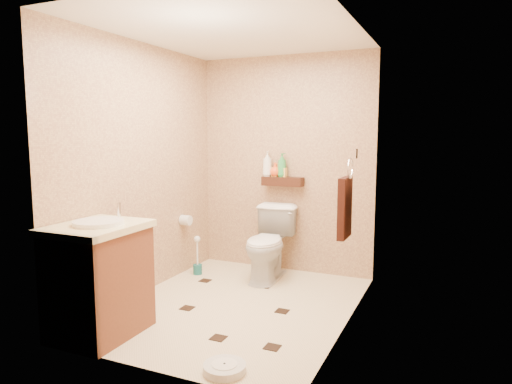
% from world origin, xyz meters
% --- Properties ---
extents(ground, '(2.50, 2.50, 0.00)m').
position_xyz_m(ground, '(0.00, 0.00, 0.00)').
color(ground, beige).
rests_on(ground, ground).
extents(wall_back, '(2.00, 0.04, 2.40)m').
position_xyz_m(wall_back, '(0.00, 1.25, 1.20)').
color(wall_back, tan).
rests_on(wall_back, ground).
extents(wall_front, '(2.00, 0.04, 2.40)m').
position_xyz_m(wall_front, '(0.00, -1.25, 1.20)').
color(wall_front, tan).
rests_on(wall_front, ground).
extents(wall_left, '(0.04, 2.50, 2.40)m').
position_xyz_m(wall_left, '(-1.00, 0.00, 1.20)').
color(wall_left, tan).
rests_on(wall_left, ground).
extents(wall_right, '(0.04, 2.50, 2.40)m').
position_xyz_m(wall_right, '(1.00, 0.00, 1.20)').
color(wall_right, tan).
rests_on(wall_right, ground).
extents(ceiling, '(2.00, 2.50, 0.02)m').
position_xyz_m(ceiling, '(0.00, 0.00, 2.40)').
color(ceiling, silver).
rests_on(ceiling, wall_back).
extents(wall_shelf, '(0.46, 0.14, 0.10)m').
position_xyz_m(wall_shelf, '(0.00, 1.17, 1.02)').
color(wall_shelf, '#39190F').
rests_on(wall_shelf, wall_back).
extents(floor_accents, '(1.32, 1.34, 0.01)m').
position_xyz_m(floor_accents, '(0.04, -0.07, 0.00)').
color(floor_accents, black).
rests_on(floor_accents, ground).
extents(toilet, '(0.48, 0.78, 0.77)m').
position_xyz_m(toilet, '(-0.03, 0.83, 0.39)').
color(toilet, white).
rests_on(toilet, ground).
extents(vanity, '(0.59, 0.71, 1.00)m').
position_xyz_m(vanity, '(-0.70, -0.95, 0.45)').
color(vanity, brown).
rests_on(vanity, ground).
extents(bathroom_scale, '(0.33, 0.33, 0.06)m').
position_xyz_m(bathroom_scale, '(0.45, -1.07, 0.03)').
color(bathroom_scale, silver).
rests_on(bathroom_scale, ground).
extents(toilet_brush, '(0.10, 0.10, 0.43)m').
position_xyz_m(toilet_brush, '(-0.81, 0.67, 0.15)').
color(toilet_brush, '#175A5C').
rests_on(toilet_brush, ground).
extents(towel_ring, '(0.12, 0.30, 0.76)m').
position_xyz_m(towel_ring, '(0.91, 0.25, 0.95)').
color(towel_ring, silver).
rests_on(towel_ring, wall_right).
extents(toilet_paper, '(0.12, 0.11, 0.12)m').
position_xyz_m(toilet_paper, '(-0.94, 0.65, 0.60)').
color(toilet_paper, silver).
rests_on(toilet_paper, wall_left).
extents(bottle_a, '(0.13, 0.13, 0.28)m').
position_xyz_m(bottle_a, '(-0.18, 1.17, 1.21)').
color(bottle_a, white).
rests_on(bottle_a, wall_shelf).
extents(bottle_b, '(0.08, 0.08, 0.15)m').
position_xyz_m(bottle_b, '(-0.09, 1.17, 1.15)').
color(bottle_b, '#FFAD35').
rests_on(bottle_b, wall_shelf).
extents(bottle_c, '(0.17, 0.17, 0.16)m').
position_xyz_m(bottle_c, '(-0.09, 1.17, 1.15)').
color(bottle_c, '#F2531C').
rests_on(bottle_c, wall_shelf).
extents(bottle_d, '(0.14, 0.14, 0.26)m').
position_xyz_m(bottle_d, '(-0.01, 1.17, 1.20)').
color(bottle_d, green).
rests_on(bottle_d, wall_shelf).
extents(bottle_e, '(0.07, 0.07, 0.15)m').
position_xyz_m(bottle_e, '(0.01, 1.17, 1.14)').
color(bottle_e, '#FFCC54').
rests_on(bottle_e, wall_shelf).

